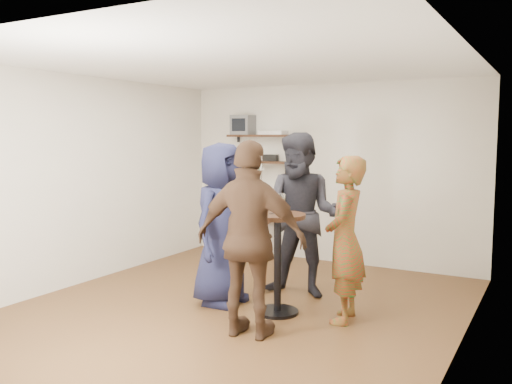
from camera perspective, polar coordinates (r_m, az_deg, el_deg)
room at (r=5.75m, az=-1.65°, el=0.42°), size 4.58×5.08×2.68m
shelf_upper at (r=8.28m, az=0.86°, el=5.94°), size 1.20×0.25×0.04m
shelf_lower at (r=8.29m, az=0.86°, el=3.17°), size 1.20×0.25×0.04m
crt_monitor at (r=8.46m, az=-1.33°, el=7.07°), size 0.32×0.30×0.30m
dvd_deck at (r=8.21m, az=1.81°, el=6.27°), size 0.40×0.24×0.06m
radio at (r=8.24m, az=1.56°, el=3.62°), size 0.22×0.10×0.10m
power_strip at (r=8.55m, az=-1.53°, el=3.48°), size 0.30×0.05×0.03m
side_table at (r=8.24m, az=0.23°, el=-3.43°), size 0.59×0.59×0.61m
vase_lilies at (r=8.19m, az=0.22°, el=-0.78°), size 0.19×0.19×0.90m
drinks_table at (r=5.65m, az=2.29°, el=-6.10°), size 0.58×0.58×1.05m
wine_glass_fl at (r=5.57m, az=1.62°, el=-1.00°), size 0.06×0.06×0.19m
wine_glass_fr at (r=5.51m, az=2.72°, el=-0.86°), size 0.07×0.07×0.22m
wine_glass_bl at (r=5.62m, az=2.35°, el=-0.89°), size 0.06×0.06×0.19m
wine_glass_br at (r=5.56m, az=2.78°, el=-1.04°), size 0.06×0.06×0.18m
person_plaid at (r=5.46m, az=9.37°, el=-4.95°), size 0.50×0.67×1.66m
person_dark at (r=6.24m, az=4.81°, el=-2.44°), size 0.97×0.78×1.89m
person_navy at (r=5.96m, az=-3.65°, el=-3.36°), size 0.59×0.88×1.78m
person_brown at (r=4.96m, az=-0.57°, el=-5.02°), size 1.11×0.56×1.82m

